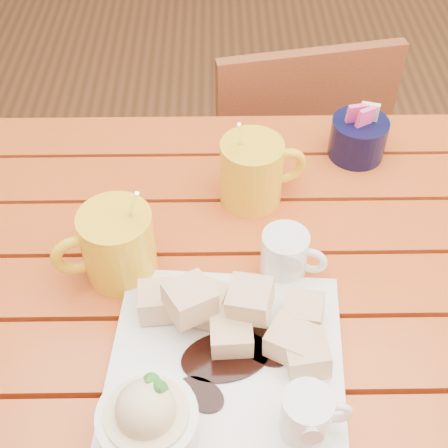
{
  "coord_description": "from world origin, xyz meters",
  "views": [
    {
      "loc": [
        -0.03,
        -0.55,
        1.45
      ],
      "look_at": [
        -0.02,
        0.05,
        0.82
      ],
      "focal_mm": 50.0,
      "sensor_mm": 36.0,
      "label": 1
    }
  ],
  "objects_px": {
    "chair_far": "(286,160)",
    "table": "(235,327)",
    "coffee_mug_left": "(116,245)",
    "dessert_plate": "(213,373)",
    "coffee_mug_right": "(253,171)"
  },
  "relations": [
    {
      "from": "coffee_mug_left",
      "to": "chair_far",
      "type": "relative_size",
      "value": 0.21
    },
    {
      "from": "chair_far",
      "to": "coffee_mug_left",
      "type": "bearing_deg",
      "value": 51.45
    },
    {
      "from": "coffee_mug_left",
      "to": "table",
      "type": "bearing_deg",
      "value": -26.13
    },
    {
      "from": "dessert_plate",
      "to": "coffee_mug_left",
      "type": "height_order",
      "value": "coffee_mug_left"
    },
    {
      "from": "coffee_mug_left",
      "to": "chair_far",
      "type": "xyz_separation_m",
      "value": [
        0.31,
        0.59,
        -0.35
      ]
    },
    {
      "from": "dessert_plate",
      "to": "coffee_mug_right",
      "type": "distance_m",
      "value": 0.35
    },
    {
      "from": "chair_far",
      "to": "table",
      "type": "bearing_deg",
      "value": 66.03
    },
    {
      "from": "dessert_plate",
      "to": "table",
      "type": "bearing_deg",
      "value": 78.29
    },
    {
      "from": "table",
      "to": "coffee_mug_left",
      "type": "relative_size",
      "value": 7.08
    },
    {
      "from": "table",
      "to": "chair_far",
      "type": "bearing_deg",
      "value": 76.85
    },
    {
      "from": "dessert_plate",
      "to": "chair_far",
      "type": "height_order",
      "value": "dessert_plate"
    },
    {
      "from": "dessert_plate",
      "to": "coffee_mug_right",
      "type": "xyz_separation_m",
      "value": [
        0.06,
        0.34,
        0.02
      ]
    },
    {
      "from": "dessert_plate",
      "to": "coffee_mug_right",
      "type": "bearing_deg",
      "value": 79.31
    },
    {
      "from": "coffee_mug_left",
      "to": "chair_far",
      "type": "bearing_deg",
      "value": 44.61
    },
    {
      "from": "coffee_mug_right",
      "to": "chair_far",
      "type": "height_order",
      "value": "coffee_mug_right"
    }
  ]
}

